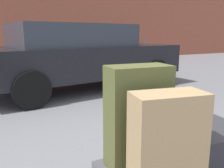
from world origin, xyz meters
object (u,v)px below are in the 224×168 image
Objects in this scene: suitcase_charcoal_center at (206,144)px; suitcase_tan_rear_left at (167,143)px; parked_car at (80,55)px; bollard_kerb_near at (92,59)px; bollard_kerb_mid at (128,57)px; suitcase_olive_front_right at (138,117)px; bicycle_leaning at (135,53)px.

suitcase_tan_rear_left is at bearing -157.57° from suitcase_charcoal_center.
bollard_kerb_near is (1.68, 3.38, -0.46)m from parked_car.
bollard_kerb_mid reaches higher than suitcase_charcoal_center.
bollard_kerb_mid is (3.72, 7.35, -0.16)m from suitcase_charcoal_center.
suitcase_charcoal_center is 4.01m from parked_car.
bollard_kerb_near is at bearing 75.43° from suitcase_olive_front_right.
suitcase_charcoal_center is at bearing -14.09° from suitcase_olive_front_right.
suitcase_charcoal_center is 0.54m from suitcase_olive_front_right.
bicycle_leaning is (4.19, 4.39, -0.39)m from parked_car.
suitcase_charcoal_center is 9.58m from bicycle_leaning.
suitcase_tan_rear_left is 0.95× the size of bollard_kerb_mid.
parked_car is at bearing 81.43° from suitcase_olive_front_right.
suitcase_tan_rear_left is 9.95m from bicycle_leaning.
suitcase_olive_front_right reaches higher than bicycle_leaning.
bollard_kerb_mid is (4.19, 7.19, -0.38)m from suitcase_olive_front_right.
bollard_kerb_mid is at bearing -133.88° from bicycle_leaning.
parked_car is (0.49, 3.97, 0.30)m from suitcase_charcoal_center.
parked_car reaches higher than suitcase_charcoal_center.
bollard_kerb_near reaches higher than suitcase_charcoal_center.
suitcase_olive_front_right is 8.33m from bollard_kerb_mid.
bicycle_leaning is (5.15, 8.19, -0.31)m from suitcase_olive_front_right.
suitcase_olive_front_right reaches higher than bollard_kerb_mid.
bicycle_leaning reaches higher than suitcase_charcoal_center.
bicycle_leaning is at bearing 66.39° from suitcase_charcoal_center.
suitcase_charcoal_center is 0.84× the size of bollard_kerb_near.
suitcase_tan_rear_left is 0.13× the size of parked_car.
bicycle_leaning reaches higher than bollard_kerb_mid.
bicycle_leaning is (4.69, 8.36, -0.09)m from suitcase_charcoal_center.
suitcase_tan_rear_left is 0.34× the size of bicycle_leaning.
suitcase_tan_rear_left is 7.95m from bollard_kerb_near.
suitcase_olive_front_right reaches higher than bollard_kerb_near.
suitcase_tan_rear_left is at bearing -109.41° from bollard_kerb_near.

